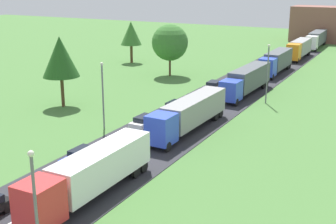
% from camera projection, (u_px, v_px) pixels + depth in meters
% --- Properties ---
extents(road, '(10.00, 140.00, 0.06)m').
position_uv_depth(road, '(144.00, 144.00, 47.01)').
color(road, '#2B2B30').
rests_on(road, ground).
extents(lane_marking_centre, '(0.16, 124.13, 0.01)m').
position_uv_depth(lane_marking_centre, '(139.00, 146.00, 46.10)').
color(lane_marking_centre, white).
rests_on(lane_marking_centre, road).
extents(truck_lead, '(2.54, 13.63, 3.48)m').
position_uv_depth(truck_lead, '(91.00, 173.00, 34.95)').
color(truck_lead, red).
rests_on(truck_lead, road).
extents(truck_second, '(2.81, 14.64, 3.47)m').
position_uv_depth(truck_second, '(189.00, 113.00, 50.31)').
color(truck_second, blue).
rests_on(truck_second, road).
extents(truck_third, '(2.86, 14.27, 3.73)m').
position_uv_depth(truck_third, '(247.00, 80.00, 66.08)').
color(truck_third, blue).
rests_on(truck_third, road).
extents(truck_fourth, '(2.54, 12.77, 3.73)m').
position_uv_depth(truck_fourth, '(276.00, 61.00, 80.58)').
color(truck_fourth, blue).
rests_on(truck_fourth, road).
extents(truck_fifth, '(2.57, 12.86, 3.63)m').
position_uv_depth(truck_fifth, '(299.00, 48.00, 95.36)').
color(truck_fifth, orange).
rests_on(truck_fifth, road).
extents(truck_sixth, '(2.66, 14.28, 3.72)m').
position_uv_depth(truck_sixth, '(316.00, 39.00, 109.82)').
color(truck_sixth, white).
rests_on(truck_sixth, road).
extents(car_second, '(1.82, 4.07, 1.49)m').
position_uv_depth(car_second, '(81.00, 157.00, 41.44)').
color(car_second, blue).
rests_on(car_second, road).
extents(car_third, '(1.84, 4.26, 1.42)m').
position_uv_depth(car_third, '(145.00, 121.00, 51.65)').
color(car_third, white).
rests_on(car_third, road).
extents(car_fourth, '(1.86, 4.28, 1.42)m').
position_uv_depth(car_fourth, '(175.00, 106.00, 57.55)').
color(car_fourth, gray).
rests_on(car_fourth, road).
extents(car_fifth, '(1.92, 4.17, 1.42)m').
position_uv_depth(car_fifth, '(213.00, 86.00, 68.40)').
color(car_fifth, gray).
rests_on(car_fifth, road).
extents(lamppost_lead, '(0.36, 0.36, 7.71)m').
position_uv_depth(lamppost_lead, '(36.00, 210.00, 24.76)').
color(lamppost_lead, slate).
rests_on(lamppost_lead, ground).
extents(lamppost_second, '(0.36, 0.36, 7.48)m').
position_uv_depth(lamppost_second, '(103.00, 92.00, 50.54)').
color(lamppost_second, slate).
rests_on(lamppost_second, ground).
extents(lamppost_third, '(0.36, 0.36, 7.91)m').
position_uv_depth(lamppost_third, '(268.00, 71.00, 60.90)').
color(lamppost_third, slate).
rests_on(lamppost_third, ground).
extents(tree_oak, '(4.08, 4.08, 8.02)m').
position_uv_depth(tree_oak, '(131.00, 33.00, 89.78)').
color(tree_oak, '#513823').
rests_on(tree_oak, ground).
extents(tree_birch, '(6.11, 6.11, 8.73)m').
position_uv_depth(tree_birch, '(170.00, 43.00, 77.83)').
color(tree_birch, '#513823').
rests_on(tree_birch, ground).
extents(tree_maple, '(4.69, 4.69, 9.13)m').
position_uv_depth(tree_maple, '(60.00, 57.00, 58.78)').
color(tree_maple, '#513823').
rests_on(tree_maple, ground).
extents(distant_building, '(13.39, 8.09, 8.99)m').
position_uv_depth(distant_building, '(319.00, 24.00, 120.22)').
color(distant_building, brown).
rests_on(distant_building, ground).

